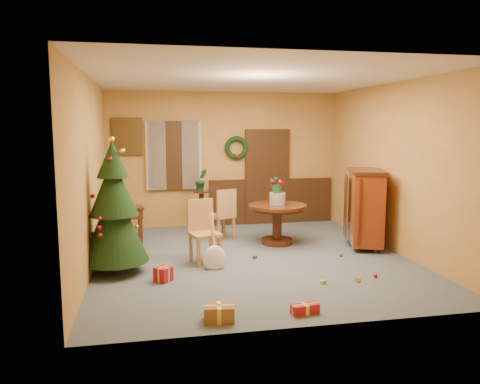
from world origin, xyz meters
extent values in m
plane|color=#3A4355|center=(0.00, 0.00, 0.00)|extent=(5.50, 5.50, 0.00)
plane|color=silver|center=(0.00, 0.00, 2.90)|extent=(5.50, 5.50, 0.00)
plane|color=olive|center=(0.00, 2.75, 1.45)|extent=(5.00, 0.00, 5.00)
plane|color=olive|center=(0.00, -2.75, 1.45)|extent=(5.00, 0.00, 5.00)
plane|color=olive|center=(-2.50, 0.00, 1.45)|extent=(0.00, 5.50, 5.50)
plane|color=olive|center=(2.50, 0.00, 1.45)|extent=(0.00, 5.50, 5.50)
cube|color=black|center=(1.05, 2.71, 0.50)|extent=(2.80, 0.06, 1.00)
cube|color=black|center=(0.95, 2.70, 1.05)|extent=(1.00, 0.08, 2.10)
cube|color=white|center=(0.95, 2.73, 1.00)|extent=(0.80, 0.03, 1.90)
cube|color=black|center=(-1.10, 2.70, 1.55)|extent=(1.05, 0.08, 1.45)
cube|color=white|center=(-1.10, 2.73, 1.55)|extent=(0.88, 0.03, 1.25)
cube|color=white|center=(-1.48, 2.65, 1.55)|extent=(0.42, 0.02, 1.45)
cube|color=white|center=(-0.72, 2.65, 1.55)|extent=(0.42, 0.02, 1.45)
torus|color=black|center=(0.25, 2.67, 1.70)|extent=(0.51, 0.11, 0.51)
cube|color=#4C3819|center=(-2.05, 2.71, 1.95)|extent=(0.62, 0.05, 0.78)
cube|color=gray|center=(-2.05, 2.74, 1.95)|extent=(0.48, 0.02, 0.62)
cylinder|color=black|center=(0.66, 0.84, 0.71)|extent=(1.07, 1.07, 0.06)
cylinder|color=black|center=(0.66, 0.84, 0.65)|extent=(0.96, 0.96, 0.04)
cylinder|color=black|center=(0.66, 0.84, 0.36)|extent=(0.17, 0.17, 0.59)
cylinder|color=black|center=(0.66, 0.84, 0.05)|extent=(0.57, 0.57, 0.10)
cylinder|color=slate|center=(0.66, 0.84, 0.85)|extent=(0.30, 0.30, 0.22)
imported|color=#1E4C23|center=(0.66, 0.84, 1.14)|extent=(0.33, 0.29, 0.37)
cube|color=olive|center=(-0.80, -0.14, 0.46)|extent=(0.53, 0.53, 0.05)
cube|color=olive|center=(-0.85, 0.04, 0.74)|extent=(0.43, 0.15, 0.52)
cube|color=olive|center=(-0.67, 0.07, 0.22)|extent=(0.06, 0.06, 0.44)
cube|color=olive|center=(-1.01, -0.02, 0.22)|extent=(0.06, 0.06, 0.44)
cube|color=olive|center=(-0.58, -0.27, 0.22)|extent=(0.06, 0.06, 0.44)
cube|color=olive|center=(-0.92, -0.36, 0.22)|extent=(0.06, 0.06, 0.44)
cube|color=olive|center=(-0.30, 1.41, 0.46)|extent=(0.56, 0.56, 0.05)
cube|color=olive|center=(-0.22, 1.23, 0.73)|extent=(0.40, 0.21, 0.51)
cube|color=olive|center=(-0.38, 1.18, 0.22)|extent=(0.06, 0.06, 0.44)
cube|color=olive|center=(-0.07, 1.32, 0.22)|extent=(0.06, 0.06, 0.44)
cube|color=olive|center=(-0.52, 1.49, 0.22)|extent=(0.06, 0.06, 0.44)
cube|color=olive|center=(-0.21, 1.63, 0.22)|extent=(0.06, 0.06, 0.44)
cylinder|color=black|center=(-0.59, 2.07, 0.42)|extent=(0.10, 0.10, 0.83)
cylinder|color=black|center=(-0.59, 2.07, 0.84)|extent=(0.33, 0.33, 0.03)
imported|color=#19471E|center=(-0.59, 2.07, 1.09)|extent=(0.30, 0.27, 0.45)
cylinder|color=#382111|center=(-2.15, -0.38, 0.11)|extent=(0.12, 0.12, 0.21)
cone|color=black|center=(-2.15, -0.38, 0.75)|extent=(0.98, 0.98, 1.15)
cone|color=black|center=(-2.15, -0.38, 1.29)|extent=(0.71, 0.71, 0.84)
cone|color=black|center=(-2.15, -0.38, 1.68)|extent=(0.46, 0.46, 0.53)
sphere|color=yellow|center=(-2.15, -0.38, 1.97)|extent=(0.09, 0.09, 0.09)
cube|color=black|center=(-2.14, 1.45, 0.66)|extent=(0.82, 0.50, 0.05)
cube|color=black|center=(-2.14, 1.45, 0.54)|extent=(0.77, 0.46, 0.16)
cube|color=black|center=(-2.47, 1.45, 0.32)|extent=(0.09, 0.27, 0.63)
cube|color=black|center=(-1.82, 1.45, 0.32)|extent=(0.09, 0.27, 0.63)
cube|color=#5D100A|center=(2.15, 0.32, 0.72)|extent=(0.81, 1.14, 1.28)
cube|color=black|center=(2.15, 0.32, 1.37)|extent=(0.89, 1.22, 0.05)
cylinder|color=black|center=(2.15, -0.11, 0.05)|extent=(0.07, 0.07, 0.09)
cylinder|color=black|center=(2.15, 0.75, 0.05)|extent=(0.07, 0.07, 0.09)
cube|color=brown|center=(-0.92, -2.40, 0.09)|extent=(0.36, 0.29, 0.18)
cube|color=yellow|center=(-0.92, -2.40, 0.09)|extent=(0.34, 0.08, 0.18)
cube|color=yellow|center=(-0.92, -2.40, 0.09)|extent=(0.08, 0.25, 0.18)
cube|color=maroon|center=(-1.48, -0.91, 0.10)|extent=(0.29, 0.29, 0.20)
cube|color=yellow|center=(-1.48, -0.91, 0.10)|extent=(0.17, 0.16, 0.21)
cube|color=yellow|center=(-1.48, -0.91, 0.10)|extent=(0.16, 0.17, 0.21)
cube|color=brown|center=(-2.15, -0.18, 0.06)|extent=(0.29, 0.27, 0.13)
cube|color=yellow|center=(-2.15, -0.18, 0.06)|extent=(0.21, 0.15, 0.13)
cube|color=yellow|center=(-2.15, -0.18, 0.06)|extent=(0.12, 0.16, 0.13)
cube|color=maroon|center=(0.09, -2.40, 0.06)|extent=(0.34, 0.18, 0.11)
cube|color=yellow|center=(0.09, -2.40, 0.06)|extent=(0.33, 0.07, 0.12)
cube|color=yellow|center=(0.09, -2.40, 0.06)|extent=(0.07, 0.14, 0.12)
cube|color=#253BA0|center=(0.03, -0.06, 0.03)|extent=(0.09, 0.09, 0.05)
sphere|color=#298825|center=(1.47, -0.21, 0.03)|extent=(0.06, 0.06, 0.06)
cube|color=gold|center=(0.67, -1.46, 0.03)|extent=(0.09, 0.09, 0.05)
sphere|color=#AB0B1B|center=(1.51, -1.36, 0.03)|extent=(0.06, 0.06, 0.06)
cube|color=yellow|center=(1.17, -1.49, 0.03)|extent=(0.09, 0.08, 0.05)
camera|label=1|loc=(-1.66, -7.32, 2.13)|focal=35.00mm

